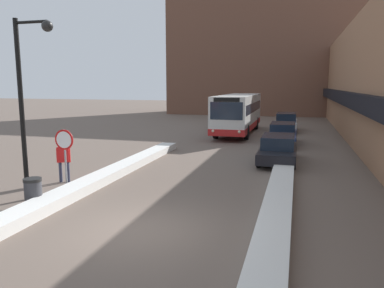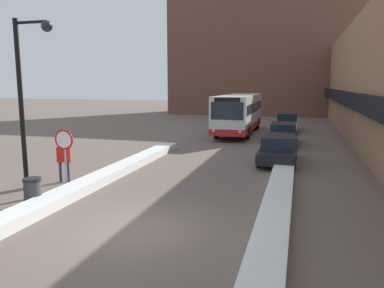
# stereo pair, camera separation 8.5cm
# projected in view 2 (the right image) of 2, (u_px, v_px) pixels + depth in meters

# --- Properties ---
(ground_plane) EXTENTS (160.00, 160.00, 0.00)m
(ground_plane) POSITION_uv_depth(u_px,v_px,m) (138.00, 230.00, 10.38)
(ground_plane) COLOR #66564C
(building_row_right) EXTENTS (5.50, 60.00, 8.40)m
(building_row_right) POSITION_uv_depth(u_px,v_px,m) (376.00, 82.00, 29.78)
(building_row_right) COLOR #996B4C
(building_row_right) RESTS_ON ground_plane
(building_backdrop_far) EXTENTS (26.00, 8.00, 15.38)m
(building_backdrop_far) POSITION_uv_depth(u_px,v_px,m) (269.00, 56.00, 49.84)
(building_backdrop_far) COLOR brown
(building_backdrop_far) RESTS_ON ground_plane
(snow_bank_left) EXTENTS (0.90, 17.65, 0.37)m
(snow_bank_left) POSITION_uv_depth(u_px,v_px,m) (98.00, 179.00, 15.18)
(snow_bank_left) COLOR silver
(snow_bank_left) RESTS_ON ground_plane
(snow_bank_right) EXTENTS (0.90, 18.12, 0.37)m
(snow_bank_right) POSITION_uv_depth(u_px,v_px,m) (276.00, 208.00, 11.64)
(snow_bank_right) COLOR silver
(snow_bank_right) RESTS_ON ground_plane
(city_bus) EXTENTS (2.58, 10.72, 3.15)m
(city_bus) POSITION_uv_depth(u_px,v_px,m) (239.00, 113.00, 30.42)
(city_bus) COLOR silver
(city_bus) RESTS_ON ground_plane
(parked_car_front) EXTENTS (1.86, 4.62, 1.41)m
(parked_car_front) POSITION_uv_depth(u_px,v_px,m) (278.00, 149.00, 19.29)
(parked_car_front) COLOR black
(parked_car_front) RESTS_ON ground_plane
(parked_car_middle) EXTENTS (1.84, 4.75, 1.44)m
(parked_car_middle) POSITION_uv_depth(u_px,v_px,m) (283.00, 134.00, 25.05)
(parked_car_middle) COLOR navy
(parked_car_middle) RESTS_ON ground_plane
(parked_car_back) EXTENTS (1.87, 4.89, 1.54)m
(parked_car_back) POSITION_uv_depth(u_px,v_px,m) (287.00, 122.00, 32.43)
(parked_car_back) COLOR #B7B7BC
(parked_car_back) RESTS_ON ground_plane
(stop_sign) EXTENTS (0.76, 0.08, 2.36)m
(stop_sign) POSITION_uv_depth(u_px,v_px,m) (64.00, 147.00, 13.90)
(stop_sign) COLOR gray
(stop_sign) RESTS_ON ground_plane
(street_lamp) EXTENTS (1.46, 0.36, 6.14)m
(street_lamp) POSITION_uv_depth(u_px,v_px,m) (27.00, 90.00, 12.49)
(street_lamp) COLOR black
(street_lamp) RESTS_ON ground_plane
(pedestrian) EXTENTS (0.52, 0.38, 1.71)m
(pedestrian) POSITION_uv_depth(u_px,v_px,m) (64.00, 157.00, 15.37)
(pedestrian) COLOR #333851
(pedestrian) RESTS_ON ground_plane
(trash_bin) EXTENTS (0.59, 0.59, 0.95)m
(trash_bin) POSITION_uv_depth(u_px,v_px,m) (33.00, 192.00, 12.38)
(trash_bin) COLOR #38383D
(trash_bin) RESTS_ON ground_plane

